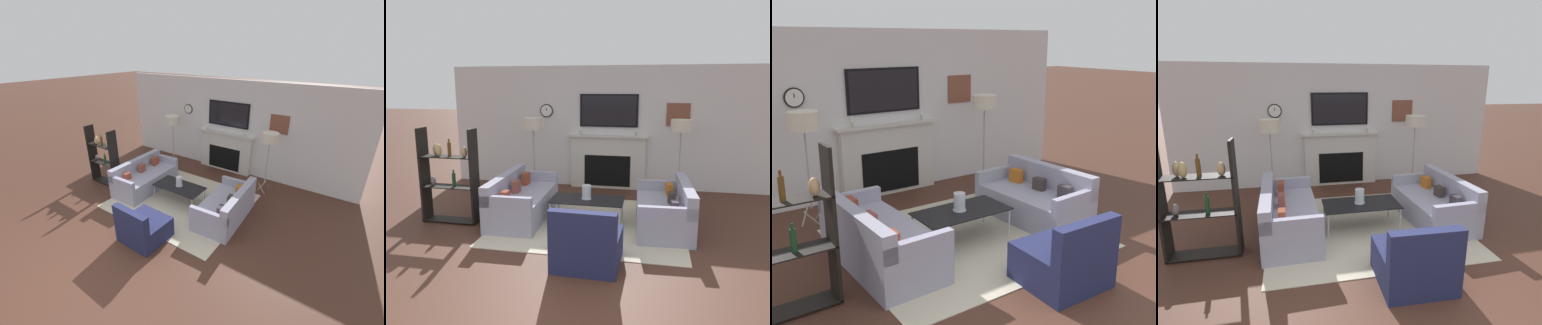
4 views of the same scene
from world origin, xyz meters
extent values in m
plane|color=#47291E|center=(0.00, 0.00, 0.00)|extent=(60.00, 60.00, 0.00)
cube|color=silver|center=(0.00, 5.05, 1.35)|extent=(7.32, 0.07, 2.70)
cube|color=beige|center=(0.00, 4.93, 0.58)|extent=(1.64, 0.16, 1.15)
cube|color=black|center=(0.00, 4.85, 0.41)|extent=(1.02, 0.01, 0.69)
cube|color=beige|center=(0.00, 4.91, 1.17)|extent=(1.76, 0.22, 0.04)
cylinder|color=#B2AD9E|center=(-0.62, 4.88, 1.24)|extent=(0.04, 0.04, 0.10)
cylinder|color=white|center=(-0.62, 4.88, 1.34)|extent=(0.03, 0.03, 0.09)
cylinder|color=#B2AD9E|center=(0.62, 4.88, 1.24)|extent=(0.04, 0.04, 0.10)
cylinder|color=white|center=(0.62, 4.88, 1.34)|extent=(0.03, 0.03, 0.09)
cube|color=black|center=(0.00, 5.00, 1.73)|extent=(1.28, 0.04, 0.72)
cube|color=black|center=(0.00, 4.98, 1.73)|extent=(1.19, 0.01, 0.65)
cylinder|color=black|center=(-1.42, 5.00, 1.71)|extent=(0.29, 0.02, 0.29)
cylinder|color=silver|center=(-1.42, 4.99, 1.71)|extent=(0.25, 0.00, 0.25)
cube|color=black|center=(-1.42, 4.98, 1.74)|extent=(0.01, 0.00, 0.06)
cube|color=brown|center=(1.48, 5.00, 1.66)|extent=(0.49, 0.02, 0.49)
cube|color=beige|center=(0.00, 2.68, 0.01)|extent=(3.07, 2.70, 0.01)
cube|color=#9594A8|center=(-1.18, 2.68, 0.23)|extent=(0.86, 1.82, 0.46)
cube|color=#9594A8|center=(-1.51, 2.67, 0.61)|extent=(0.21, 1.81, 0.31)
cube|color=#9899AD|center=(-1.21, 3.53, 0.55)|extent=(0.81, 0.12, 0.18)
cube|color=#938FA8|center=(-1.16, 1.83, 0.55)|extent=(0.81, 0.12, 0.18)
cube|color=brown|center=(-1.32, 3.21, 0.56)|extent=(0.11, 0.22, 0.22)
cube|color=brown|center=(-1.31, 2.68, 0.55)|extent=(0.11, 0.20, 0.20)
cube|color=brown|center=(-1.29, 2.15, 0.54)|extent=(0.10, 0.17, 0.17)
cube|color=#9594A8|center=(1.18, 2.68, 0.21)|extent=(0.91, 1.67, 0.42)
cube|color=#9594A8|center=(1.52, 2.70, 0.59)|extent=(0.24, 1.63, 0.34)
cube|color=#9691AC|center=(1.22, 1.92, 0.51)|extent=(0.84, 0.14, 0.18)
cube|color=#9596A4|center=(1.15, 3.45, 0.51)|extent=(0.84, 0.14, 0.18)
cube|color=#373137|center=(1.33, 2.22, 0.51)|extent=(0.12, 0.19, 0.18)
cube|color=#382E2A|center=(1.31, 2.69, 0.51)|extent=(0.13, 0.19, 0.18)
cube|color=#B55F1D|center=(1.28, 3.17, 0.52)|extent=(0.12, 0.21, 0.20)
cube|color=#20244B|center=(0.21, 1.20, 0.21)|extent=(0.85, 0.82, 0.42)
cube|color=#20244B|center=(0.20, 0.87, 0.62)|extent=(0.83, 0.16, 0.39)
cube|color=black|center=(-0.06, 2.68, 0.40)|extent=(1.22, 0.64, 0.02)
cylinder|color=#B7B7BC|center=(-0.63, 2.40, 0.20)|extent=(0.02, 0.02, 0.39)
cylinder|color=#B7B7BC|center=(0.51, 2.40, 0.20)|extent=(0.02, 0.02, 0.39)
cylinder|color=#B7B7BC|center=(-0.63, 2.96, 0.20)|extent=(0.02, 0.02, 0.39)
cylinder|color=#B7B7BC|center=(0.51, 2.96, 0.20)|extent=(0.02, 0.02, 0.39)
cylinder|color=silver|center=(-0.08, 2.70, 0.52)|extent=(0.15, 0.15, 0.23)
cylinder|color=silver|center=(-0.08, 2.70, 0.47)|extent=(0.08, 0.08, 0.13)
cylinder|color=silver|center=(-0.08, 2.70, 0.41)|extent=(0.17, 0.17, 0.01)
cylinder|color=#9E998E|center=(-1.40, 4.32, 0.12)|extent=(0.09, 0.23, 0.26)
cylinder|color=#9E998E|center=(-1.59, 4.36, 0.12)|extent=(0.17, 0.19, 0.26)
cylinder|color=#9E998E|center=(-1.53, 4.18, 0.12)|extent=(0.23, 0.07, 0.26)
cylinder|color=#9E998E|center=(-1.51, 4.29, 0.80)|extent=(0.02, 0.02, 1.11)
cylinder|color=beige|center=(-1.51, 4.29, 1.48)|extent=(0.41, 0.41, 0.25)
cylinder|color=#9E998E|center=(1.61, 4.32, 0.13)|extent=(0.09, 0.23, 0.26)
cylinder|color=#9E998E|center=(1.43, 4.36, 0.13)|extent=(0.17, 0.19, 0.26)
cylinder|color=#9E998E|center=(1.48, 4.18, 0.13)|extent=(0.23, 0.07, 0.26)
cylinder|color=#9E998E|center=(1.51, 4.29, 0.82)|extent=(0.02, 0.02, 1.14)
cylinder|color=beige|center=(1.51, 4.29, 1.51)|extent=(0.41, 0.41, 0.23)
cube|color=black|center=(-2.78, 2.26, 0.80)|extent=(0.04, 0.28, 1.59)
cube|color=black|center=(-1.87, 2.26, 0.80)|extent=(0.04, 0.28, 1.59)
cube|color=black|center=(-2.32, 2.26, 0.03)|extent=(0.95, 0.28, 0.02)
cube|color=black|center=(-2.32, 2.26, 0.61)|extent=(0.95, 0.28, 0.01)
cube|color=black|center=(-2.32, 2.26, 1.12)|extent=(0.95, 0.28, 0.02)
ellipsoid|color=tan|center=(-2.01, 2.23, 1.22)|extent=(0.10, 0.10, 0.18)
cylinder|color=brown|center=(-2.28, 2.26, 1.25)|extent=(0.06, 0.06, 0.23)
cylinder|color=brown|center=(-2.28, 2.26, 1.39)|extent=(0.03, 0.03, 0.06)
ellipsoid|color=tan|center=(-2.46, 2.22, 1.23)|extent=(0.10, 0.10, 0.21)
ellipsoid|color=tan|center=(-2.56, 2.30, 1.23)|extent=(0.09, 0.09, 0.20)
cylinder|color=#194223|center=(-2.24, 2.25, 0.73)|extent=(0.06, 0.06, 0.23)
cylinder|color=#194223|center=(-2.24, 2.25, 0.88)|extent=(0.03, 0.03, 0.06)
ellipsoid|color=gray|center=(-2.63, 2.27, 0.70)|extent=(0.09, 0.09, 0.15)
camera|label=1|loc=(3.30, -1.65, 3.48)|focal=24.00mm
camera|label=2|loc=(0.99, -3.23, 2.27)|focal=35.00mm
camera|label=3|loc=(-3.10, -1.77, 2.53)|focal=42.00mm
camera|label=4|loc=(-1.13, -1.69, 2.26)|focal=28.00mm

